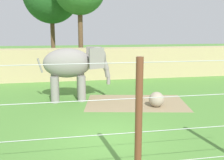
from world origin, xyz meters
TOP-DOWN VIEW (x-y plane):
  - ground_plane at (0.00, 0.00)m, footprint 120.00×120.00m
  - dirt_patch at (2.35, 4.51)m, footprint 6.04×4.51m
  - embankment_wall at (0.00, 12.36)m, footprint 36.00×1.80m
  - elephant at (-1.02, 5.77)m, footprint 4.13×1.74m
  - enrichment_ball at (3.20, 3.55)m, footprint 0.80×0.80m
  - cable_fence at (0.07, -3.23)m, footprint 8.67×0.18m

SIDE VIEW (x-z plane):
  - ground_plane at x=0.00m, z-range 0.00..0.00m
  - dirt_patch at x=2.35m, z-range 0.00..0.01m
  - enrichment_ball at x=3.20m, z-range 0.00..0.80m
  - embankment_wall at x=0.00m, z-range 0.00..2.52m
  - cable_fence at x=0.07m, z-range 0.01..3.40m
  - elephant at x=-1.02m, z-range 0.50..3.55m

